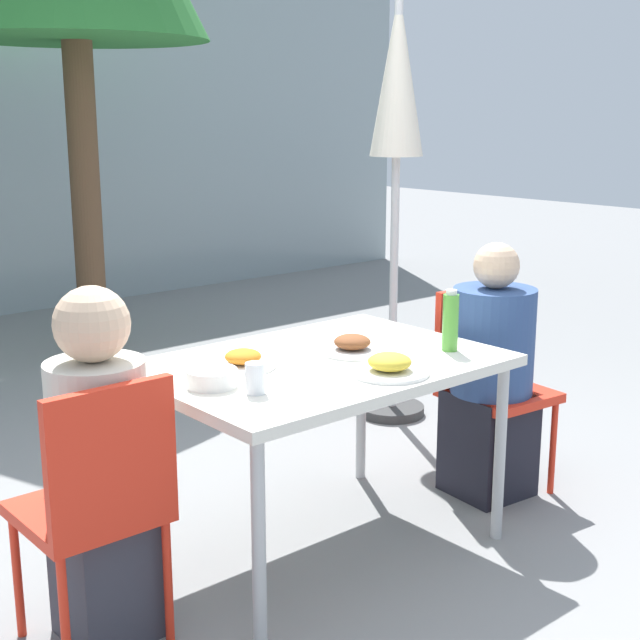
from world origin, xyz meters
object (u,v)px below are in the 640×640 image
object	(u,v)px
bottle	(450,321)
drinking_cup	(255,378)
person_right	(491,379)
chair_left	(99,495)
chair_right	(486,372)
salad_bowl	(212,378)
closed_umbrella	(397,114)
person_left	(101,472)

from	to	relation	value
bottle	drinking_cup	size ratio (longest dim) A/B	2.32
person_right	drinking_cup	bearing A→B (deg)	8.98
chair_left	chair_right	xyz separation A→B (m)	(1.88, 0.07, 0.00)
salad_bowl	closed_umbrella	bearing A→B (deg)	27.39
bottle	salad_bowl	xyz separation A→B (m)	(-0.94, 0.21, -0.08)
closed_umbrella	chair_right	bearing A→B (deg)	-110.94
person_right	bottle	xyz separation A→B (m)	(-0.43, -0.13, 0.34)
person_left	salad_bowl	bearing A→B (deg)	-1.17
drinking_cup	person_right	bearing A→B (deg)	3.29
chair_left	chair_right	distance (m)	1.88
bottle	chair_left	bearing A→B (deg)	174.39
drinking_cup	bottle	bearing A→B (deg)	-3.58
person_right	drinking_cup	xyz separation A→B (m)	(-1.30, -0.07, 0.28)
closed_umbrella	drinking_cup	xyz separation A→B (m)	(-1.71, -1.07, -0.82)
person_left	drinking_cup	world-z (taller)	person_left
closed_umbrella	bottle	world-z (taller)	closed_umbrella
person_left	drinking_cup	distance (m)	0.56
chair_right	person_right	world-z (taller)	person_right
chair_left	closed_umbrella	xyz separation A→B (m)	(2.23, 0.99, 1.10)
chair_left	drinking_cup	xyz separation A→B (m)	(0.52, -0.08, 0.28)
chair_left	closed_umbrella	bearing A→B (deg)	23.92
person_left	closed_umbrella	bearing A→B (deg)	22.64
chair_left	closed_umbrella	size ratio (longest dim) A/B	0.39
chair_left	chair_right	world-z (taller)	same
closed_umbrella	person_right	bearing A→B (deg)	-112.39
closed_umbrella	bottle	xyz separation A→B (m)	(-0.84, -1.13, -0.76)
salad_bowl	person_left	bearing A→B (deg)	178.84
person_left	chair_right	world-z (taller)	person_left
person_left	drinking_cup	size ratio (longest dim) A/B	11.21
chair_right	drinking_cup	world-z (taller)	chair_right
chair_right	person_right	distance (m)	0.09
chair_left	salad_bowl	xyz separation A→B (m)	(0.46, 0.07, 0.26)
person_left	person_right	xyz separation A→B (m)	(1.77, -0.09, -0.04)
closed_umbrella	salad_bowl	size ratio (longest dim) A/B	13.10
salad_bowl	chair_left	bearing A→B (deg)	-171.13
chair_right	salad_bowl	world-z (taller)	chair_right
drinking_cup	chair_left	bearing A→B (deg)	171.03
person_right	drinking_cup	world-z (taller)	person_right
closed_umbrella	salad_bowl	xyz separation A→B (m)	(-1.77, -0.92, -0.84)
person_left	chair_right	distance (m)	1.83
drinking_cup	person_left	bearing A→B (deg)	161.06
closed_umbrella	salad_bowl	bearing A→B (deg)	-152.61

